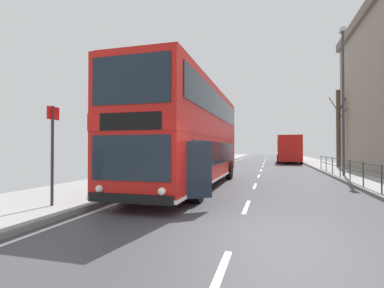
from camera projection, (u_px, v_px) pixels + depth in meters
The scene contains 7 objects.
ground at pixel (203, 227), 6.11m from camera, with size 15.80×140.00×0.20m.
double_decker_bus_main at pixel (191, 135), 12.71m from camera, with size 3.22×11.51×4.41m.
background_bus_far_lane at pixel (289, 148), 34.11m from camera, with size 2.85×9.53×3.15m.
pedestrian_railing_far_kerb at pixel (363, 170), 11.92m from camera, with size 0.05×20.42×1.02m.
bus_stop_sign_near at pixel (52, 144), 7.92m from camera, with size 0.08×0.44×2.77m.
street_lamp_far_side at pixel (343, 91), 16.70m from camera, with size 0.28×0.60×8.67m.
bare_tree_far_01 at pixel (338, 127), 24.12m from camera, with size 1.68×2.34×6.55m.
Camera 1 is at (0.67, -5.98, 1.73)m, focal length 26.62 mm.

